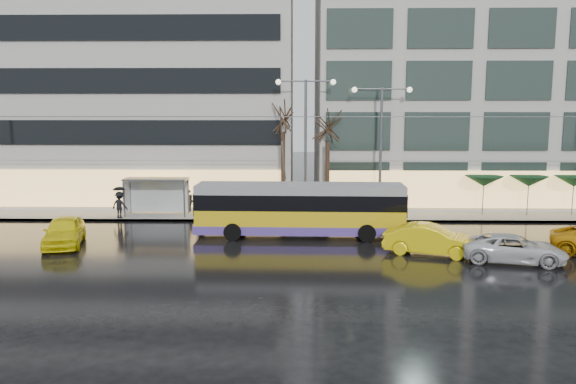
{
  "coord_description": "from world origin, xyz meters",
  "views": [
    {
      "loc": [
        1.54,
        -26.6,
        7.2
      ],
      "look_at": [
        0.94,
        5.0,
        2.56
      ],
      "focal_mm": 35.0,
      "sensor_mm": 36.0,
      "label": 1
    }
  ],
  "objects_px": {
    "bus_shelter": "(152,188)",
    "street_lamp_near": "(306,128)",
    "taxi_a": "(64,231)",
    "trolleybus": "(300,211)"
  },
  "relations": [
    {
      "from": "bus_shelter",
      "to": "street_lamp_near",
      "type": "xyz_separation_m",
      "value": [
        10.38,
        0.11,
        4.03
      ]
    },
    {
      "from": "trolleybus",
      "to": "bus_shelter",
      "type": "xyz_separation_m",
      "value": [
        -10.01,
        5.81,
        0.48
      ]
    },
    {
      "from": "trolleybus",
      "to": "bus_shelter",
      "type": "height_order",
      "value": "trolleybus"
    },
    {
      "from": "taxi_a",
      "to": "trolleybus",
      "type": "bearing_deg",
      "value": -3.61
    },
    {
      "from": "trolleybus",
      "to": "bus_shelter",
      "type": "bearing_deg",
      "value": 149.88
    },
    {
      "from": "bus_shelter",
      "to": "trolleybus",
      "type": "bearing_deg",
      "value": -30.12
    },
    {
      "from": "bus_shelter",
      "to": "taxi_a",
      "type": "relative_size",
      "value": 0.91
    },
    {
      "from": "trolleybus",
      "to": "street_lamp_near",
      "type": "bearing_deg",
      "value": 86.37
    },
    {
      "from": "street_lamp_near",
      "to": "taxi_a",
      "type": "xyz_separation_m",
      "value": [
        -12.95,
        -8.37,
        -5.21
      ]
    },
    {
      "from": "trolleybus",
      "to": "taxi_a",
      "type": "height_order",
      "value": "trolleybus"
    }
  ]
}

